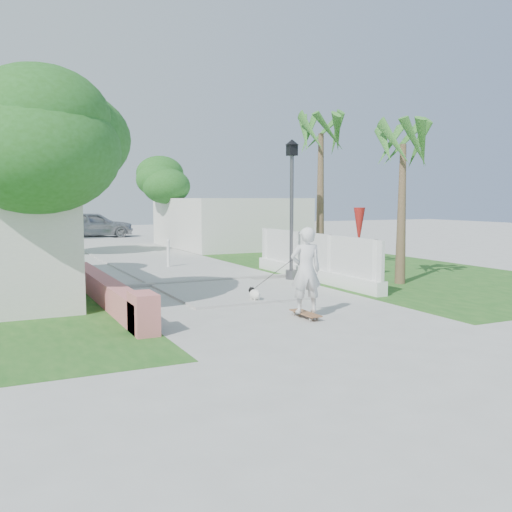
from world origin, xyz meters
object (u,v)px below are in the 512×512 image
street_lamp (292,204)px  dog (254,294)px  parked_car (95,224)px  bollard (168,253)px  patio_umbrella (359,227)px  skateboarder (294,272)px

street_lamp → dog: (-2.81, -3.13, -2.22)m
street_lamp → parked_car: (-2.09, 23.12, -1.57)m
bollard → patio_umbrella: 7.25m
skateboarder → dog: bearing=-74.4°
skateboarder → bollard: bearing=-77.4°
street_lamp → patio_umbrella: street_lamp is taller
parked_car → dog: bearing=-175.3°
skateboarder → dog: size_ratio=5.27×
street_lamp → parked_car: 23.27m
street_lamp → parked_car: street_lamp is taller
bollard → parked_car: (0.61, 18.62, 0.27)m
street_lamp → dog: street_lamp is taller
parked_car → patio_umbrella: bearing=-164.4°
skateboarder → dog: (-0.09, 1.84, -0.75)m
skateboarder → street_lamp: bearing=-106.0°
bollard → dog: bearing=-90.8°
patio_umbrella → parked_car: 24.46m
street_lamp → skateboarder: 5.85m
street_lamp → patio_umbrella: 2.27m
street_lamp → skateboarder: street_lamp is taller
patio_umbrella → skateboarder: patio_umbrella is taller
skateboarder → dog: 1.99m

